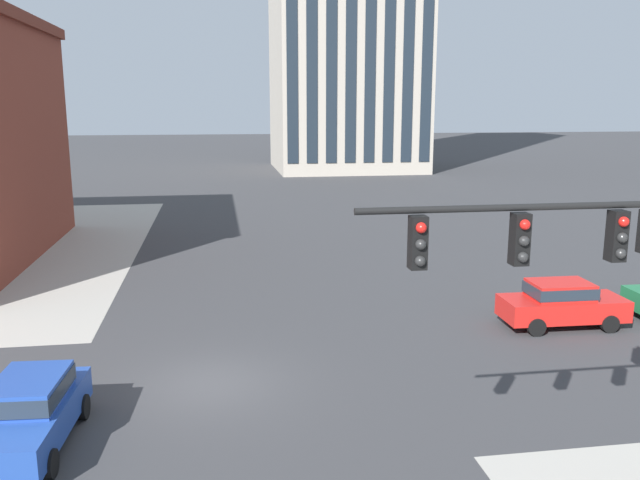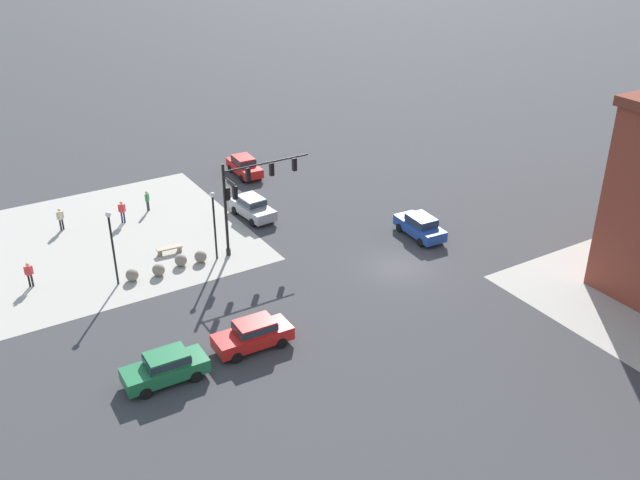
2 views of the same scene
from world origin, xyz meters
name	(u,v)px [view 2 (image 2 of 2)]	position (x,y,z in m)	size (l,w,h in m)	color
ground_plane	(399,267)	(0.00, 0.00, 0.00)	(320.00, 320.00, 0.00)	#38383A
sidewalk_corner_slab	(102,241)	(16.00, -14.50, 0.00)	(20.00, 19.00, 0.02)	#A8A399
traffic_signal_main	(245,191)	(7.62, -7.48, 4.58)	(6.66, 2.09, 6.78)	black
bollard_sphere_curb_a	(201,256)	(11.13, -7.73, 0.42)	(0.84, 0.84, 0.84)	gray
bollard_sphere_curb_b	(181,260)	(12.49, -7.95, 0.42)	(0.84, 0.84, 0.84)	gray
bollard_sphere_curb_c	(159,270)	(14.25, -7.46, 0.42)	(0.84, 0.84, 0.84)	gray
bollard_sphere_curb_d	(132,275)	(15.96, -7.71, 0.42)	(0.84, 0.84, 0.84)	gray
bench_near_signal	(169,249)	(12.51, -10.03, 0.33)	(1.84, 0.64, 0.49)	tan
pedestrian_near_bench	(122,210)	(13.70, -16.66, 1.03)	(0.52, 0.31, 1.77)	#232847
pedestrian_at_curb	(60,218)	(18.01, -17.85, 1.00)	(0.54, 0.25, 1.74)	black
pedestrian_walking_east	(147,200)	(11.33, -17.79, 0.96)	(0.42, 0.41, 1.68)	#333333
pedestrian_with_bag	(29,273)	(21.77, -10.38, 1.00)	(0.54, 0.27, 1.74)	black
street_lamp_corner_near	(214,217)	(10.00, -7.57, 3.17)	(0.36, 0.36, 5.00)	black
street_lamp_mid_sidewalk	(112,239)	(16.91, -7.75, 3.27)	(0.36, 0.36, 5.18)	black
car_main_northbound_near	(252,206)	(4.83, -12.36, 0.92)	(2.12, 4.51, 1.68)	#99999E
car_main_northbound_far	(253,333)	(12.54, 3.11, 0.92)	(4.45, 1.98, 1.68)	red
car_main_southbound_near	(420,225)	(-4.11, -2.89, 0.92)	(2.11, 4.51, 1.68)	#23479E
car_main_southbound_far	(244,165)	(1.44, -20.67, 0.92)	(2.06, 4.48, 1.68)	red
car_cross_eastbound	(166,366)	(17.79, 3.43, 0.92)	(4.44, 1.97, 1.68)	#1E6B3D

